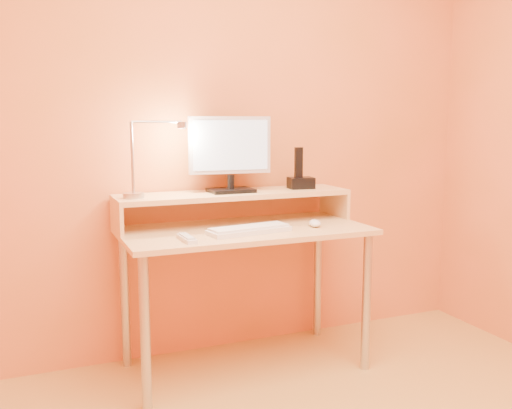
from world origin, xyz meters
name	(u,v)px	position (x,y,z in m)	size (l,w,h in m)	color
wall_back	(222,119)	(0.00, 1.50, 1.25)	(3.00, 0.04, 2.50)	#F2794A
desk_leg_fl	(145,335)	(-0.55, 0.93, 0.35)	(0.04, 0.04, 0.69)	#B0B1B6
desk_leg_fr	(366,302)	(0.55, 0.93, 0.35)	(0.04, 0.04, 0.69)	#B0B1B6
desk_leg_bl	(125,300)	(-0.55, 1.43, 0.35)	(0.04, 0.04, 0.69)	#B0B1B6
desk_leg_br	(318,277)	(0.55, 1.43, 0.35)	(0.04, 0.04, 0.69)	#B0B1B6
desk_lower	(245,230)	(0.00, 1.18, 0.71)	(1.20, 0.60, 0.03)	#EEC182
shelf_riser_left	(117,218)	(-0.59, 1.33, 0.79)	(0.02, 0.30, 0.14)	#EEC182
shelf_riser_right	(334,203)	(0.59, 1.33, 0.79)	(0.02, 0.30, 0.14)	#EEC182
desk_shelf	(234,194)	(0.00, 1.33, 0.87)	(1.20, 0.30, 0.03)	#EEC182
monitor_foot	(231,190)	(-0.02, 1.33, 0.89)	(0.22, 0.16, 0.02)	black
monitor_neck	(231,182)	(-0.02, 1.33, 0.93)	(0.04, 0.04, 0.07)	black
monitor_panel	(230,145)	(-0.02, 1.34, 1.12)	(0.42, 0.04, 0.29)	silver
monitor_back	(228,145)	(-0.02, 1.36, 1.12)	(0.38, 0.01, 0.24)	black
monitor_screen	(231,145)	(-0.02, 1.32, 1.12)	(0.38, 0.00, 0.25)	silver
lamp_base	(133,195)	(-0.51, 1.30, 0.89)	(0.10, 0.10, 0.03)	#B0B1B6
lamp_post	(132,158)	(-0.51, 1.30, 1.07)	(0.01, 0.01, 0.33)	#B0B1B6
lamp_arm	(157,122)	(-0.39, 1.30, 1.24)	(0.01, 0.01, 0.24)	#B0B1B6
lamp_head	(182,125)	(-0.27, 1.30, 1.22)	(0.04, 0.04, 0.03)	#B0B1B6
lamp_bulb	(182,128)	(-0.27, 1.30, 1.20)	(0.03, 0.03, 0.00)	#FFEAC6
phone_dock	(301,183)	(0.38, 1.33, 0.91)	(0.13, 0.10, 0.06)	black
phone_handset	(299,162)	(0.37, 1.33, 1.02)	(0.04, 0.03, 0.16)	black
phone_led	(313,184)	(0.43, 1.28, 0.91)	(0.01, 0.00, 0.04)	#1222FF
keyboard	(249,231)	(-0.02, 1.06, 0.73)	(0.40, 0.13, 0.02)	white
mouse	(315,223)	(0.34, 1.08, 0.74)	(0.06, 0.10, 0.04)	white
remote_control	(187,239)	(-0.34, 1.00, 0.73)	(0.04, 0.17, 0.02)	white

